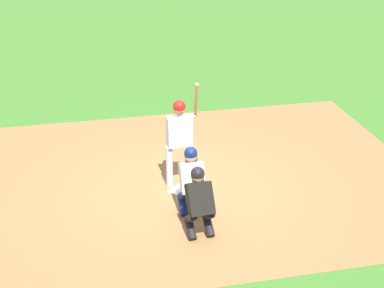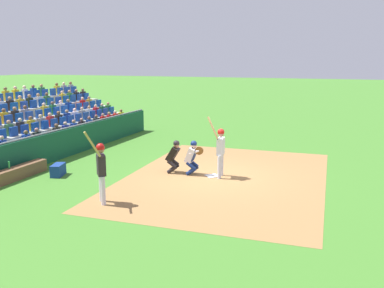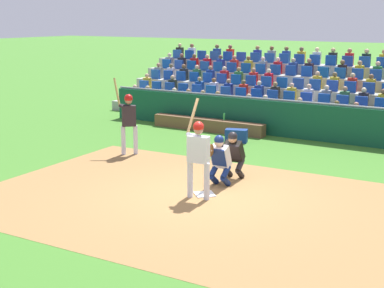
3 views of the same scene
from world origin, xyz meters
TOP-DOWN VIEW (x-y plane):
  - ground_plane at (0.00, 0.00)m, footprint 160.00×160.00m
  - infield_dirt_patch at (0.00, 0.50)m, footprint 10.03×7.22m
  - home_plate_marker at (0.00, 0.00)m, footprint 0.62×0.62m
  - batter_at_plate at (0.00, 0.29)m, footprint 0.61×0.56m
  - catcher_crouching at (0.04, -0.76)m, footprint 0.48×0.73m
  - home_plate_umpire at (0.03, -1.50)m, footprint 0.49×0.53m
  - dugout_wall at (0.00, -6.96)m, footprint 15.97×0.24m
  - dugout_bench at (3.60, -6.41)m, footprint 4.39×0.40m
  - water_bottle_on_bench at (2.99, -6.51)m, footprint 0.07×0.07m
  - equipment_duffel_bag at (1.89, -5.32)m, footprint 0.79×0.56m
  - on_deck_batter at (3.88, -2.18)m, footprint 0.86×0.43m
  - bleacher_stand at (-0.00, -11.03)m, footprint 18.95×4.57m

SIDE VIEW (x-z plane):
  - ground_plane at x=0.00m, z-range 0.00..0.00m
  - infield_dirt_patch at x=0.00m, z-range 0.00..0.01m
  - home_plate_marker at x=0.00m, z-range 0.01..0.02m
  - equipment_duffel_bag at x=1.89m, z-range 0.00..0.43m
  - dugout_bench at x=3.60m, z-range 0.00..0.44m
  - water_bottle_on_bench at x=2.99m, z-range 0.44..0.68m
  - dugout_wall at x=0.00m, z-range -0.03..1.25m
  - home_plate_umpire at x=0.03m, z-range 0.06..1.31m
  - catcher_crouching at x=0.04m, z-range 0.07..1.37m
  - bleacher_stand at x=0.00m, z-range -0.58..2.18m
  - batter_at_plate at x=0.00m, z-range -0.01..2.22m
  - on_deck_batter at x=3.88m, z-range 0.01..2.26m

